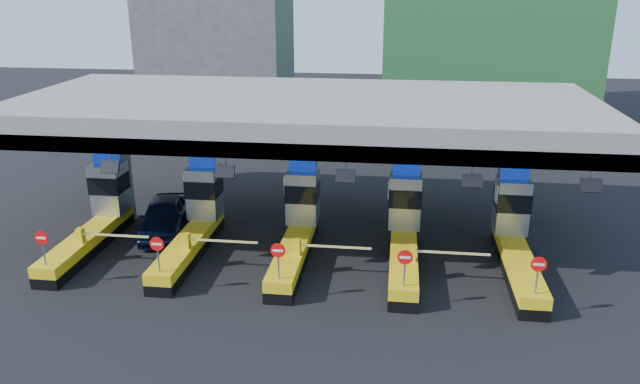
# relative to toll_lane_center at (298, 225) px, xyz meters

# --- Properties ---
(ground) EXTENTS (120.00, 120.00, 0.00)m
(ground) POSITION_rel_toll_lane_center_xyz_m (-0.00, -0.28, -1.40)
(ground) COLOR black
(ground) RESTS_ON ground
(toll_canopy) EXTENTS (28.00, 12.09, 7.00)m
(toll_canopy) POSITION_rel_toll_lane_center_xyz_m (-0.00, 2.59, 4.74)
(toll_canopy) COLOR slate
(toll_canopy) RESTS_ON ground
(toll_lane_far_left) EXTENTS (4.43, 8.00, 4.16)m
(toll_lane_far_left) POSITION_rel_toll_lane_center_xyz_m (-10.00, 0.00, 0.00)
(toll_lane_far_left) COLOR black
(toll_lane_far_left) RESTS_ON ground
(toll_lane_left) EXTENTS (4.43, 8.00, 4.16)m
(toll_lane_left) POSITION_rel_toll_lane_center_xyz_m (-5.00, 0.00, 0.00)
(toll_lane_left) COLOR black
(toll_lane_left) RESTS_ON ground
(toll_lane_center) EXTENTS (4.43, 8.00, 4.16)m
(toll_lane_center) POSITION_rel_toll_lane_center_xyz_m (0.00, 0.00, 0.00)
(toll_lane_center) COLOR black
(toll_lane_center) RESTS_ON ground
(toll_lane_right) EXTENTS (4.43, 8.00, 4.16)m
(toll_lane_right) POSITION_rel_toll_lane_center_xyz_m (5.00, 0.00, 0.00)
(toll_lane_right) COLOR black
(toll_lane_right) RESTS_ON ground
(toll_lane_far_right) EXTENTS (4.43, 8.00, 4.16)m
(toll_lane_far_right) POSITION_rel_toll_lane_center_xyz_m (10.00, 0.00, 0.00)
(toll_lane_far_right) COLOR black
(toll_lane_far_right) RESTS_ON ground
(bg_building_concrete) EXTENTS (14.00, 10.00, 18.00)m
(bg_building_concrete) POSITION_rel_toll_lane_center_xyz_m (-14.00, 35.72, 7.60)
(bg_building_concrete) COLOR #4C4C49
(bg_building_concrete) RESTS_ON ground
(van) EXTENTS (3.30, 5.73, 1.83)m
(van) POSITION_rel_toll_lane_center_xyz_m (-7.19, 1.42, -0.48)
(van) COLOR black
(van) RESTS_ON ground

